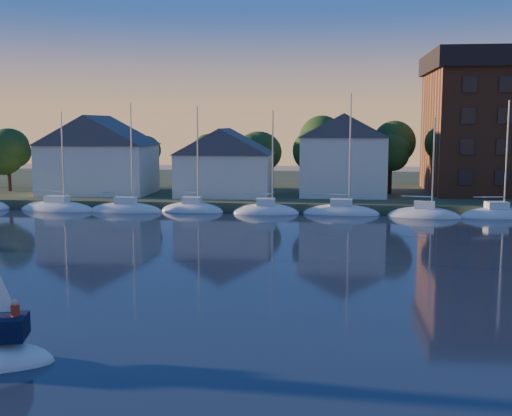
# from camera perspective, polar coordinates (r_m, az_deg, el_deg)

# --- Properties ---
(shoreline_land) EXTENTS (160.00, 50.00, 2.00)m
(shoreline_land) POSITION_cam_1_polar(r_m,az_deg,el_deg) (94.34, 2.60, 1.64)
(shoreline_land) COLOR #354226
(shoreline_land) RESTS_ON ground
(wooden_dock) EXTENTS (120.00, 3.00, 1.00)m
(wooden_dock) POSITION_cam_1_polar(r_m,az_deg,el_deg) (71.56, 1.34, -0.21)
(wooden_dock) COLOR brown
(wooden_dock) RESTS_ON ground
(clubhouse_west) EXTENTS (13.65, 9.45, 9.64)m
(clubhouse_west) POSITION_cam_1_polar(r_m,az_deg,el_deg) (81.79, -13.85, 4.71)
(clubhouse_west) COLOR silver
(clubhouse_west) RESTS_ON shoreline_land
(clubhouse_centre) EXTENTS (11.55, 8.40, 8.08)m
(clubhouse_centre) POSITION_cam_1_polar(r_m,az_deg,el_deg) (76.77, -2.79, 4.16)
(clubhouse_centre) COLOR silver
(clubhouse_centre) RESTS_ON shoreline_land
(clubhouse_east) EXTENTS (10.50, 8.40, 9.80)m
(clubhouse_east) POSITION_cam_1_polar(r_m,az_deg,el_deg) (77.74, 7.73, 4.78)
(clubhouse_east) COLOR silver
(clubhouse_east) RESTS_ON shoreline_land
(tree_line) EXTENTS (93.40, 5.40, 8.90)m
(tree_line) POSITION_cam_1_polar(r_m,az_deg,el_deg) (81.79, 3.46, 5.78)
(tree_line) COLOR #362218
(tree_line) RESTS_ON shoreline_land
(moored_fleet) EXTENTS (87.50, 2.40, 12.05)m
(moored_fleet) POSITION_cam_1_polar(r_m,az_deg,el_deg) (68.59, 1.12, -0.46)
(moored_fleet) COLOR silver
(moored_fleet) RESTS_ON ground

